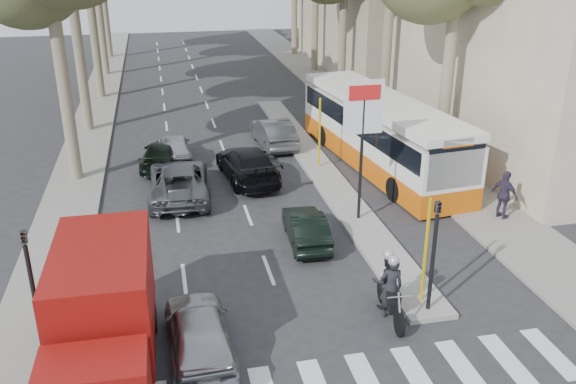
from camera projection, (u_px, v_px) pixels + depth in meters
name	position (u px, v px, depth m)	size (l,w,h in m)	color
ground	(309.00, 299.00, 18.80)	(120.00, 120.00, 0.00)	#28282B
sidewalk_right	(341.00, 95.00, 43.02)	(3.20, 70.00, 0.12)	gray
median_left	(100.00, 97.00, 42.47)	(2.40, 64.00, 0.12)	gray
traffic_island	(319.00, 168.00, 29.33)	(1.50, 26.00, 0.16)	gray
billboard	(363.00, 131.00, 22.52)	(1.50, 12.10, 5.60)	yellow
traffic_light_island	(435.00, 238.00, 17.13)	(0.16, 0.41, 3.60)	black
traffic_light_left	(30.00, 271.00, 15.45)	(0.16, 0.41, 3.60)	black
silver_hatchback	(199.00, 332.00, 16.04)	(1.66, 4.13, 1.41)	#AFB2B8
dark_hatchback	(306.00, 228.00, 22.06)	(1.26, 3.63, 1.19)	black
queue_car_a	(179.00, 181.00, 25.93)	(2.47, 5.37, 1.49)	#55575D
queue_car_b	(247.00, 164.00, 27.84)	(2.12, 5.21, 1.51)	black
queue_car_c	(174.00, 148.00, 30.10)	(1.66, 4.13, 1.41)	#ADAEB5
queue_car_d	(273.00, 132.00, 32.40)	(1.58, 4.53, 1.49)	#4A4E52
queue_car_e	(161.00, 155.00, 29.40)	(1.75, 4.30, 1.25)	black
red_truck	(104.00, 316.00, 14.93)	(2.41, 6.13, 3.25)	black
city_bus	(380.00, 131.00, 29.14)	(4.25, 13.11, 3.39)	#D25B0B
motorcycle	(389.00, 286.00, 17.73)	(0.90, 2.42, 2.06)	black
pedestrian_near	(505.00, 195.00, 23.61)	(1.14, 0.56, 1.94)	#352C43
pedestrian_far	(388.00, 136.00, 31.16)	(1.07, 0.47, 1.65)	#6D5B51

